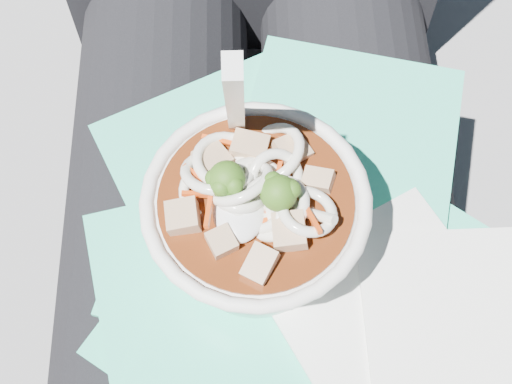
{
  "coord_description": "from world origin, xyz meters",
  "views": [
    {
      "loc": [
        -0.01,
        -0.22,
        1.06
      ],
      "look_at": [
        -0.01,
        -0.03,
        0.7
      ],
      "focal_mm": 50.0,
      "sensor_mm": 36.0,
      "label": 1
    }
  ],
  "objects_px": {
    "stone_ledge": "(256,228)",
    "udon_bowl": "(255,217)",
    "person_body": "(258,138)",
    "plastic_bag": "(280,267)",
    "lap": "(261,251)"
  },
  "relations": [
    {
      "from": "lap",
      "to": "plastic_bag",
      "type": "bearing_deg",
      "value": -76.5
    },
    {
      "from": "person_body",
      "to": "plastic_bag",
      "type": "relative_size",
      "value": 2.52
    },
    {
      "from": "plastic_bag",
      "to": "stone_ledge",
      "type": "bearing_deg",
      "value": 93.21
    },
    {
      "from": "lap",
      "to": "plastic_bag",
      "type": "height_order",
      "value": "plastic_bag"
    },
    {
      "from": "stone_ledge",
      "to": "udon_bowl",
      "type": "xyz_separation_m",
      "value": [
        -0.01,
        -0.18,
        0.44
      ]
    },
    {
      "from": "person_body",
      "to": "plastic_bag",
      "type": "bearing_deg",
      "value": -85.45
    },
    {
      "from": "lap",
      "to": "person_body",
      "type": "bearing_deg",
      "value": 90.0
    },
    {
      "from": "stone_ledge",
      "to": "udon_bowl",
      "type": "relative_size",
      "value": 5.15
    },
    {
      "from": "person_body",
      "to": "plastic_bag",
      "type": "height_order",
      "value": "person_body"
    },
    {
      "from": "stone_ledge",
      "to": "lap",
      "type": "distance_m",
      "value": 0.33
    },
    {
      "from": "lap",
      "to": "person_body",
      "type": "relative_size",
      "value": 0.49
    },
    {
      "from": "stone_ledge",
      "to": "udon_bowl",
      "type": "height_order",
      "value": "udon_bowl"
    },
    {
      "from": "lap",
      "to": "person_body",
      "type": "height_order",
      "value": "person_body"
    },
    {
      "from": "lap",
      "to": "plastic_bag",
      "type": "relative_size",
      "value": 1.23
    },
    {
      "from": "lap",
      "to": "person_body",
      "type": "xyz_separation_m",
      "value": [
        0.0,
        0.09,
        0.03
      ]
    }
  ]
}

